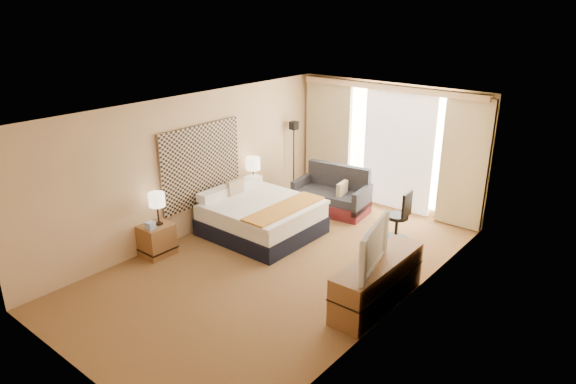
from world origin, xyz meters
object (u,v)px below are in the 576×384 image
Objects in this scene: nightstand_right at (256,199)px; bed at (261,217)px; floor_lamp at (294,144)px; lamp_left at (157,200)px; desk_chair at (400,219)px; loveseat at (332,197)px; television at (367,245)px; media_dresser at (377,282)px; nightstand_left at (157,240)px; lamp_right at (253,164)px.

bed reaches higher than nightstand_right.
floor_lamp reaches higher than lamp_left.
loveseat is at bearing 163.05° from desk_chair.
nightstand_right is 1.10m from bed.
floor_lamp reaches higher than loveseat.
television reaches higher than desk_chair.
bed is at bearing -67.36° from floor_lamp.
floor_lamp is (-3.73, 2.73, 0.84)m from media_dresser.
loveseat is 0.94× the size of floor_lamp.
lamp_left is 0.50× the size of television.
nightstand_left is 2.60m from lamp_right.
television is at bearing 11.85° from nightstand_left.
media_dresser reaches higher than nightstand_left.
media_dresser is at bearing -74.33° from desk_chair.
desk_chair is (2.12, 1.39, 0.08)m from bed.
lamp_right reaches higher than media_dresser.
lamp_right is (-3.75, 1.44, 0.67)m from media_dresser.
nightstand_left is 0.33× the size of floor_lamp.
loveseat is at bearing 71.56° from lamp_left.
lamp_left reaches higher than nightstand_right.
nightstand_left is 1.94m from bed.
desk_chair is at bearing 33.20° from bed.
loveseat is 1.40× the size of television.
television is (3.68, -3.01, -0.16)m from floor_lamp.
nightstand_right is (0.00, 2.50, 0.00)m from nightstand_left.
nightstand_right is at bearing 17.00° from lamp_right.
loveseat is at bearing 77.93° from bed.
bed is (0.81, -0.74, 0.06)m from nightstand_right.
nightstand_left is at bearing -164.16° from media_dresser.
nightstand_left is 0.96× the size of lamp_left.
lamp_left is (-0.78, -1.71, 0.65)m from bed.
nightstand_right is 1.57m from floor_lamp.
desk_chair is at bearing 12.56° from nightstand_right.
nightstand_left is at bearing -116.38° from lamp_left.
bed is 3.09m from television.
desk_chair is 3.12m from lamp_right.
nightstand_left is 0.72m from lamp_left.
television is (2.84, -1.00, 0.69)m from bed.
floor_lamp is 4.76m from television.
floor_lamp is (-0.84, 2.01, 0.85)m from bed.
desk_chair is 4.29m from lamp_left.
television is at bearing -24.93° from lamp_right.
media_dresser is 3.15× the size of lamp_left.
nightstand_left is at bearing -89.54° from floor_lamp.
lamp_left reaches higher than nightstand_left.
bed reaches higher than media_dresser.
desk_chair is (2.96, -0.62, -0.76)m from floor_lamp.
lamp_left is at bearing -89.12° from floor_lamp.
desk_chair is (2.93, 3.15, 0.15)m from nightstand_left.
nightstand_right is 3.97m from media_dresser.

